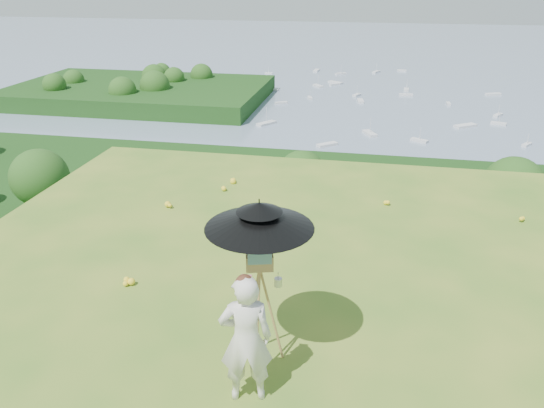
# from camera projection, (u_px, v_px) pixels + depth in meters

# --- Properties ---
(ground) EXTENTS (14.00, 14.00, 0.00)m
(ground) POSITION_uv_depth(u_px,v_px,m) (334.00, 316.00, 7.78)
(ground) COLOR #417421
(ground) RESTS_ON ground
(forest_slope) EXTENTS (140.00, 56.00, 22.00)m
(forest_slope) POSITION_uv_depth(u_px,v_px,m) (351.00, 353.00, 50.90)
(forest_slope) COLOR #13340E
(forest_slope) RESTS_ON bay_water
(shoreline_tier) EXTENTS (170.00, 28.00, 8.00)m
(shoreline_tier) POSITION_uv_depth(u_px,v_px,m) (362.00, 233.00, 89.66)
(shoreline_tier) COLOR gray
(shoreline_tier) RESTS_ON bay_water
(bay_water) EXTENTS (700.00, 700.00, 0.00)m
(bay_water) POSITION_uv_depth(u_px,v_px,m) (376.00, 66.00, 237.11)
(bay_water) COLOR slate
(bay_water) RESTS_ON ground
(peninsula) EXTENTS (90.00, 60.00, 12.00)m
(peninsula) POSITION_uv_depth(u_px,v_px,m) (139.00, 85.00, 171.86)
(peninsula) COLOR #13340E
(peninsula) RESTS_ON bay_water
(slope_trees) EXTENTS (110.00, 50.00, 6.00)m
(slope_trees) POSITION_uv_depth(u_px,v_px,m) (361.00, 222.00, 45.27)
(slope_trees) COLOR #265419
(slope_trees) RESTS_ON forest_slope
(harbor_town) EXTENTS (110.00, 22.00, 5.00)m
(harbor_town) POSITION_uv_depth(u_px,v_px,m) (365.00, 198.00, 87.04)
(harbor_town) COLOR silver
(harbor_town) RESTS_ON shoreline_tier
(moored_boats) EXTENTS (140.00, 140.00, 0.70)m
(moored_boats) POSITION_uv_depth(u_px,v_px,m) (333.00, 103.00, 168.17)
(moored_boats) COLOR silver
(moored_boats) RESTS_ON bay_water
(wildflowers) EXTENTS (10.00, 10.50, 0.12)m
(wildflowers) POSITION_uv_depth(u_px,v_px,m) (335.00, 303.00, 7.98)
(wildflowers) COLOR yellow
(wildflowers) RESTS_ON ground
(painter) EXTENTS (0.69, 0.54, 1.66)m
(painter) POSITION_uv_depth(u_px,v_px,m) (246.00, 339.00, 5.98)
(painter) COLOR beige
(painter) RESTS_ON ground
(field_easel) EXTENTS (0.80, 0.80, 1.71)m
(field_easel) POSITION_uv_depth(u_px,v_px,m) (260.00, 307.00, 6.52)
(field_easel) COLOR #A27943
(field_easel) RESTS_ON ground
(sun_umbrella) EXTENTS (1.49, 1.49, 0.88)m
(sun_umbrella) POSITION_uv_depth(u_px,v_px,m) (260.00, 234.00, 6.14)
(sun_umbrella) COLOR black
(sun_umbrella) RESTS_ON field_easel
(painter_cap) EXTENTS (0.20, 0.24, 0.10)m
(painter_cap) POSITION_uv_depth(u_px,v_px,m) (244.00, 280.00, 5.67)
(painter_cap) COLOR #D47478
(painter_cap) RESTS_ON painter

